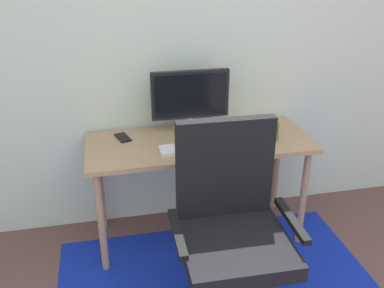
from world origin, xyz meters
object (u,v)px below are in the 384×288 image
Objects in this scene: coffee_cup at (271,131)px; monitor at (190,97)px; desk at (199,152)px; computer_mouse at (243,143)px; cell_phone at (123,137)px; office_chair at (231,247)px; keyboard at (196,148)px.

monitor is at bearing 156.65° from coffee_cup.
desk is 0.29m from computer_mouse.
office_chair is at bearing -77.39° from cell_phone.
keyboard is 0.41× the size of office_chair.
keyboard is 0.29m from computer_mouse.
cell_phone is (-0.43, -0.00, -0.23)m from monitor.
office_chair is (0.05, -0.59, -0.28)m from keyboard.
computer_mouse is at bearing -36.96° from cell_phone.
coffee_cup is at bearing -23.35° from monitor.
monitor is at bearing 134.91° from computer_mouse.
monitor is at bearing 101.46° from desk.
cell_phone is at bearing 148.78° from keyboard.
keyboard reaches higher than desk.
computer_mouse is at bearing -3.39° from keyboard.
monitor is 0.99m from office_chair.
coffee_cup reaches higher than desk.
monitor reaches higher than desk.
keyboard is at bearing -47.29° from cell_phone.
monitor is at bearing -15.86° from cell_phone.
office_chair is (0.46, -0.84, -0.27)m from cell_phone.
coffee_cup is (0.20, 0.07, 0.04)m from computer_mouse.
monitor is (-0.03, 0.14, 0.32)m from desk.
computer_mouse is 0.69m from office_chair.
office_chair is (-0.44, -0.64, -0.32)m from coffee_cup.
monitor is 0.49m from cell_phone.
office_chair is (0.00, -0.71, -0.19)m from desk.
keyboard is 4.13× the size of coffee_cup.
coffee_cup reaches higher than computer_mouse.
desk is 13.33× the size of coffee_cup.
keyboard is at bearing 95.90° from office_chair.
monitor is at bearing 93.21° from office_chair.
coffee_cup is 0.84m from office_chair.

